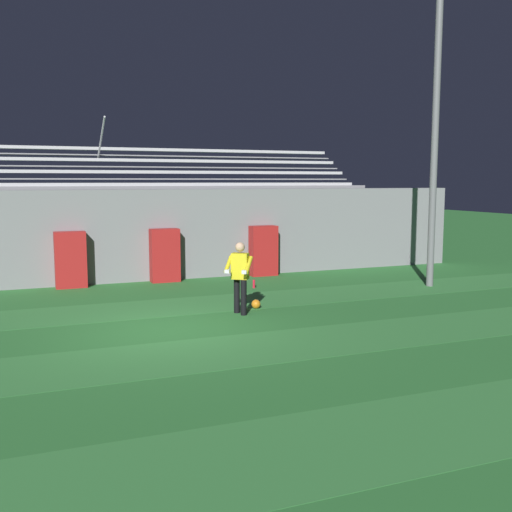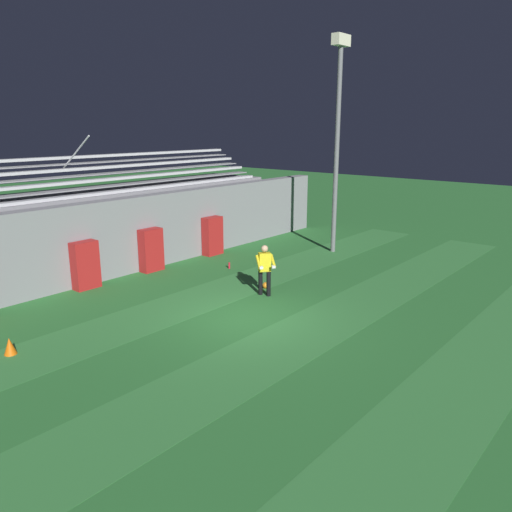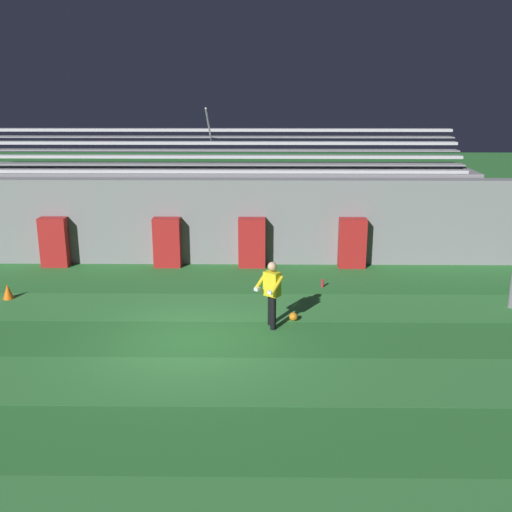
# 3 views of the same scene
# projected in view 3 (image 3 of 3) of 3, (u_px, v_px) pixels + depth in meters

# --- Properties ---
(ground_plane) EXTENTS (80.00, 80.00, 0.00)m
(ground_plane) POSITION_uv_depth(u_px,v_px,m) (188.00, 342.00, 13.89)
(ground_plane) COLOR #2D7533
(turf_stripe_mid) EXTENTS (28.00, 2.06, 0.01)m
(turf_stripe_mid) POSITION_uv_depth(u_px,v_px,m) (177.00, 380.00, 12.10)
(turf_stripe_mid) COLOR #38843D
(turf_stripe_mid) RESTS_ON ground
(turf_stripe_far) EXTENTS (28.00, 2.06, 0.01)m
(turf_stripe_far) POSITION_uv_depth(u_px,v_px,m) (198.00, 307.00, 16.06)
(turf_stripe_far) COLOR #38843D
(turf_stripe_far) RESTS_ON ground
(back_wall) EXTENTS (24.00, 0.60, 2.80)m
(back_wall) POSITION_uv_depth(u_px,v_px,m) (211.00, 221.00, 19.75)
(back_wall) COLOR gray
(back_wall) RESTS_ON ground
(padding_pillar_gate_left) EXTENTS (0.87, 0.44, 1.62)m
(padding_pillar_gate_left) POSITION_uv_depth(u_px,v_px,m) (167.00, 242.00, 19.40)
(padding_pillar_gate_left) COLOR #B21E1E
(padding_pillar_gate_left) RESTS_ON ground
(padding_pillar_gate_right) EXTENTS (0.87, 0.44, 1.62)m
(padding_pillar_gate_right) POSITION_uv_depth(u_px,v_px,m) (252.00, 243.00, 19.37)
(padding_pillar_gate_right) COLOR #B21E1E
(padding_pillar_gate_right) RESTS_ON ground
(padding_pillar_far_left) EXTENTS (0.87, 0.44, 1.62)m
(padding_pillar_far_left) POSITION_uv_depth(u_px,v_px,m) (54.00, 242.00, 19.44)
(padding_pillar_far_left) COLOR #B21E1E
(padding_pillar_far_left) RESTS_ON ground
(padding_pillar_far_right) EXTENTS (0.87, 0.44, 1.62)m
(padding_pillar_far_right) POSITION_uv_depth(u_px,v_px,m) (352.00, 243.00, 19.34)
(padding_pillar_far_right) COLOR #B21E1E
(padding_pillar_far_right) RESTS_ON ground
(bleacher_stand) EXTENTS (18.00, 3.35, 5.03)m
(bleacher_stand) POSITION_uv_depth(u_px,v_px,m) (215.00, 206.00, 21.64)
(bleacher_stand) COLOR gray
(bleacher_stand) RESTS_ON ground
(goalkeeper) EXTENTS (0.74, 0.72, 1.67)m
(goalkeeper) POSITION_uv_depth(u_px,v_px,m) (272.00, 290.00, 14.46)
(goalkeeper) COLOR black
(goalkeeper) RESTS_ON ground
(soccer_ball) EXTENTS (0.22, 0.22, 0.22)m
(soccer_ball) POSITION_uv_depth(u_px,v_px,m) (293.00, 317.00, 15.09)
(soccer_ball) COLOR orange
(soccer_ball) RESTS_ON ground
(traffic_cone) EXTENTS (0.30, 0.30, 0.42)m
(traffic_cone) POSITION_uv_depth(u_px,v_px,m) (8.00, 292.00, 16.61)
(traffic_cone) COLOR orange
(traffic_cone) RESTS_ON ground
(water_bottle) EXTENTS (0.07, 0.07, 0.24)m
(water_bottle) POSITION_uv_depth(u_px,v_px,m) (322.00, 283.00, 17.59)
(water_bottle) COLOR red
(water_bottle) RESTS_ON ground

